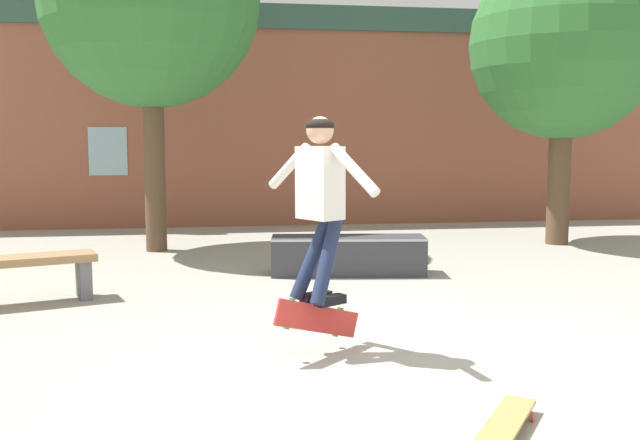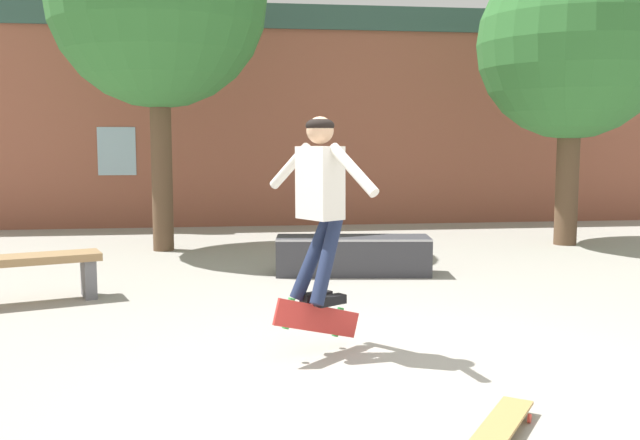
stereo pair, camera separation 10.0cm
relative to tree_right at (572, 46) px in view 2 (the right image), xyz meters
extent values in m
plane|color=#A39E93|center=(-4.19, -5.83, -3.12)|extent=(40.00, 40.00, 0.00)
cube|color=#93513D|center=(-4.19, 3.31, -1.24)|extent=(15.82, 0.40, 3.77)
cube|color=#335147|center=(-4.19, 3.31, 0.88)|extent=(16.61, 0.52, 0.46)
cube|color=#99B7C6|center=(-7.41, 3.10, -1.66)|extent=(0.70, 0.02, 0.90)
cylinder|color=brown|center=(0.00, 0.00, -2.10)|extent=(0.35, 0.35, 2.04)
sphere|color=#337033|center=(0.00, 0.00, 0.02)|extent=(2.94, 2.94, 2.94)
cylinder|color=brown|center=(-6.33, 0.22, -1.86)|extent=(0.31, 0.31, 2.53)
cube|color=#99754C|center=(-7.62, -3.24, -2.67)|extent=(1.91, 0.99, 0.08)
cube|color=slate|center=(-6.84, -2.98, -2.92)|extent=(0.23, 0.37, 0.41)
cube|color=#38383D|center=(-3.82, -2.07, -2.88)|extent=(1.95, 0.79, 0.47)
cube|color=#B7B7BC|center=(-3.86, -2.35, -2.66)|extent=(1.89, 0.27, 0.02)
cube|color=silver|center=(-4.66, -5.30, -1.78)|extent=(0.37, 0.41, 0.56)
sphere|color=tan|center=(-4.66, -5.30, -1.38)|extent=(0.29, 0.29, 0.21)
ellipsoid|color=black|center=(-4.66, -5.30, -1.35)|extent=(0.30, 0.30, 0.12)
cylinder|color=#1E2847|center=(-4.71, -5.23, -2.36)|extent=(0.42, 0.22, 0.71)
cube|color=black|center=(-4.68, -5.21, -2.69)|extent=(0.27, 0.22, 0.07)
cylinder|color=#1E2847|center=(-4.62, -5.37, -2.36)|extent=(0.34, 0.36, 0.71)
cube|color=black|center=(-4.59, -5.36, -2.69)|extent=(0.27, 0.22, 0.07)
cylinder|color=silver|center=(-4.86, -4.97, -1.67)|extent=(0.33, 0.46, 0.38)
cylinder|color=silver|center=(-4.46, -5.62, -1.67)|extent=(0.33, 0.46, 0.38)
cube|color=red|center=(-4.68, -5.35, -2.83)|extent=(0.74, 0.53, 0.45)
cylinder|color=green|center=(-4.47, -5.15, -2.81)|extent=(0.08, 0.08, 0.03)
cylinder|color=green|center=(-4.52, -5.18, -3.02)|extent=(0.08, 0.08, 0.03)
cylinder|color=green|center=(-4.89, -5.44, -2.65)|extent=(0.08, 0.08, 0.03)
cylinder|color=green|center=(-4.95, -5.48, -2.86)|extent=(0.08, 0.08, 0.03)
cube|color=#AD894C|center=(-3.84, -6.98, -3.05)|extent=(0.61, 0.74, 0.02)
cylinder|color=#DB3D33|center=(-3.61, -6.84, -3.09)|extent=(0.04, 0.05, 0.05)
cylinder|color=#DB3D33|center=(-3.77, -6.72, -3.09)|extent=(0.04, 0.05, 0.05)
camera|label=1|loc=(-5.47, -10.68, -1.46)|focal=40.00mm
camera|label=2|loc=(-5.37, -10.70, -1.46)|focal=40.00mm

